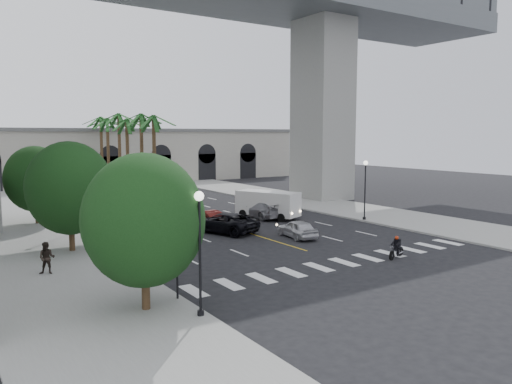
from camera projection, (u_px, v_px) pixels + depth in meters
name	position (u px, v px, depth m)	size (l,w,h in m)	color
ground	(327.00, 257.00, 31.12)	(140.00, 140.00, 0.00)	black
sidewalk_left	(26.00, 241.00, 35.34)	(8.00, 100.00, 0.15)	gray
sidewalk_right	(340.00, 207.00, 51.76)	(8.00, 100.00, 0.15)	gray
median	(125.00, 194.00, 62.61)	(2.00, 24.00, 0.20)	gray
pier_building	(87.00, 156.00, 76.22)	(71.00, 10.50, 8.50)	#B3ABA1
bridge	(207.00, 23.00, 49.09)	(75.00, 13.00, 26.00)	gray
palm_a	(154.00, 120.00, 53.28)	(3.20, 3.20, 10.30)	#47331E
palm_b	(141.00, 119.00, 56.62)	(3.20, 3.20, 10.60)	#47331E
palm_c	(127.00, 123.00, 59.83)	(3.20, 3.20, 10.10)	#47331E
palm_d	(119.00, 118.00, 63.25)	(3.20, 3.20, 10.90)	#47331E
palm_e	(107.00, 122.00, 66.48)	(3.20, 3.20, 10.40)	#47331E
palm_f	(101.00, 121.00, 69.93)	(3.20, 3.20, 10.70)	#47331E
street_tree_near	(144.00, 220.00, 21.06)	(5.20, 5.20, 6.89)	#382616
street_tree_mid	(70.00, 188.00, 31.81)	(5.44, 5.44, 7.21)	#382616
street_tree_far	(36.00, 179.00, 41.80)	(5.04, 5.04, 6.68)	#382616
lamp_post_left_near	(200.00, 243.00, 20.37)	(0.40, 0.40, 5.35)	black
lamp_post_left_far	(73.00, 193.00, 37.78)	(0.40, 0.40, 5.35)	black
lamp_post_right	(365.00, 185.00, 43.62)	(0.40, 0.40, 5.35)	black
traffic_signal_near	(177.00, 248.00, 22.58)	(0.25, 0.18, 3.65)	black
traffic_signal_far	(144.00, 233.00, 25.89)	(0.25, 0.18, 3.65)	black
motorcycle_rider	(397.00, 248.00, 30.91)	(1.87, 0.73, 1.40)	black
car_a	(298.00, 229.00, 36.91)	(1.59, 3.94, 1.34)	#B9B9BE
car_b	(206.00, 218.00, 41.26)	(1.48, 4.24, 1.40)	#4A120E
car_c	(224.00, 223.00, 38.78)	(2.61, 5.66, 1.57)	black
car_d	(260.00, 209.00, 45.62)	(2.20, 5.41, 1.57)	slate
car_e	(166.00, 212.00, 44.37)	(1.74, 4.31, 1.47)	#0F1B48
cargo_van	(268.00, 203.00, 45.33)	(4.26, 6.16, 2.47)	silver
pedestrian_a	(127.00, 252.00, 27.74)	(0.71, 0.47, 1.95)	black
pedestrian_b	(47.00, 258.00, 26.76)	(0.85, 0.66, 1.75)	black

